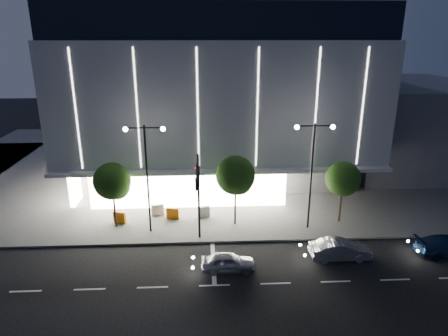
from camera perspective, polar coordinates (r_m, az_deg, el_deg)
name	(u,v)px	position (r m, az deg, el deg)	size (l,w,h in m)	color
ground	(185,273)	(28.27, -5.65, -14.72)	(160.00, 160.00, 0.00)	black
sidewalk_museum	(232,163)	(50.15, 1.20, 0.73)	(70.00, 40.00, 0.15)	#474747
museum	(216,91)	(46.34, -1.11, 10.92)	(30.00, 25.80, 18.00)	#4C4C51
annex_building	(401,123)	(54.56, 23.94, 5.95)	(16.00, 20.00, 10.00)	#4C4C51
traffic_mast	(198,186)	(28.89, -3.71, -2.65)	(0.33, 5.89, 7.07)	black
street_lamp_west	(146,164)	(31.41, -11.02, 0.60)	(3.16, 0.36, 9.00)	black
street_lamp_east	(312,161)	(32.24, 12.51, 0.97)	(3.16, 0.36, 9.00)	black
tree_left	(113,183)	(33.52, -15.63, -2.08)	(3.02, 3.02, 5.72)	black
tree_mid	(236,177)	(32.68, 1.69, -1.35)	(3.25, 3.25, 6.15)	black
tree_right	(343,180)	(34.72, 16.66, -1.72)	(2.91, 2.91, 5.51)	black
car_lead	(228,262)	(28.11, 0.61, -13.29)	(1.49, 3.71, 1.26)	#A0A1A8
car_second	(340,250)	(30.54, 16.23, -11.13)	(1.52, 4.36, 1.44)	#B0B2B8
car_third	(448,246)	(34.16, 29.37, -9.64)	(1.96, 4.83, 1.40)	navy
barrier_a	(120,217)	(35.38, -14.68, -6.83)	(1.10, 0.25, 1.00)	orange
barrier_b	(158,210)	(36.09, -9.47, -5.93)	(1.10, 0.25, 1.00)	silver
barrier_c	(173,214)	(35.21, -7.33, -6.47)	(1.10, 0.25, 1.00)	orange
barrier_d	(204,212)	(35.30, -2.94, -6.27)	(1.10, 0.25, 1.00)	silver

